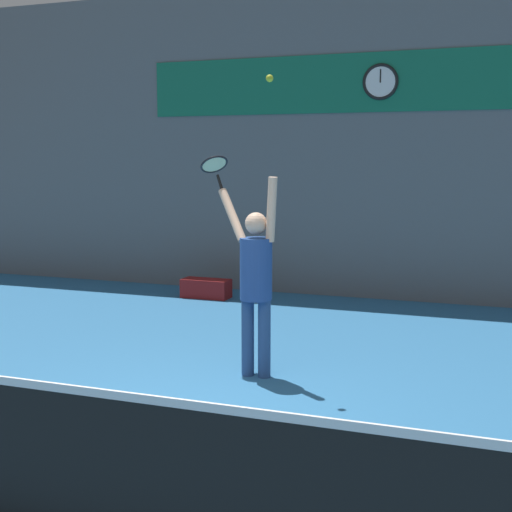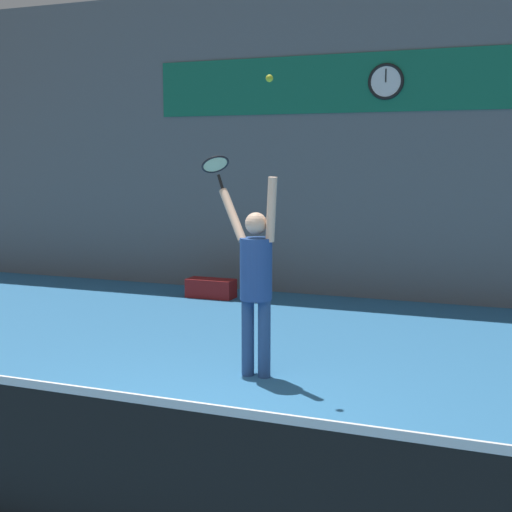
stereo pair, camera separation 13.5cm
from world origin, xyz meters
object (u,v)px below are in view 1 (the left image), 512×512
at_px(tennis_player, 256,276).
at_px(tennis_ball, 270,78).
at_px(equipment_bag, 206,288).
at_px(tennis_racket, 215,166).
at_px(scoreboard_clock, 380,82).

height_order(tennis_player, tennis_ball, tennis_ball).
bearing_deg(tennis_ball, equipment_bag, 122.47).
height_order(tennis_player, tennis_racket, tennis_racket).
relative_size(tennis_player, tennis_ball, 28.67).
bearing_deg(tennis_racket, equipment_bag, 115.83).
height_order(tennis_ball, equipment_bag, tennis_ball).
distance_m(scoreboard_clock, equipment_bag, 4.24).
xyz_separation_m(scoreboard_clock, tennis_player, (-0.41, -4.47, -2.35)).
bearing_deg(tennis_ball, tennis_player, 162.98).
bearing_deg(equipment_bag, tennis_player, -59.02).
xyz_separation_m(tennis_player, equipment_bag, (-2.19, 3.65, -0.90)).
bearing_deg(tennis_player, tennis_racket, 147.43).
height_order(tennis_racket, tennis_ball, tennis_ball).
bearing_deg(scoreboard_clock, tennis_racket, -104.09).
xyz_separation_m(scoreboard_clock, equipment_bag, (-2.60, -0.82, -3.25)).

